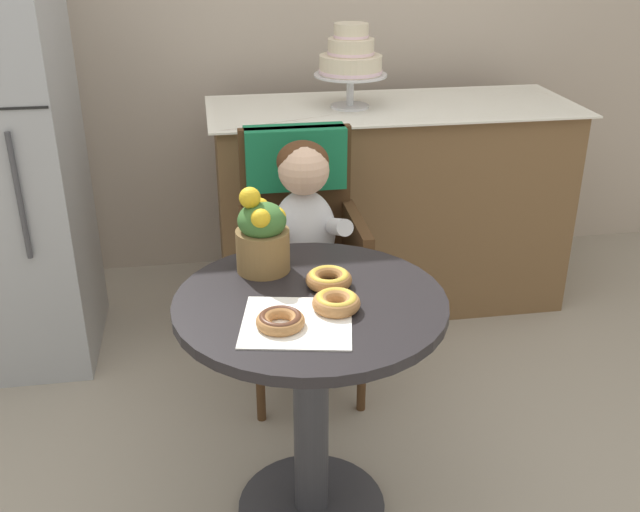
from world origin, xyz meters
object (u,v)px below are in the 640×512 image
Objects in this scene: wicker_chair at (299,220)px; donut_mid at (280,320)px; donut_side at (329,279)px; flower_vase at (262,235)px; cafe_table at (311,367)px; tiered_cake_stand at (351,59)px; donut_front at (336,302)px; seated_child at (305,227)px.

donut_mid is (-0.16, -0.87, 0.10)m from wicker_chair.
flower_vase reaches higher than donut_side.
flower_vase is (-0.16, 0.13, 0.09)m from donut_side.
donut_mid is (-0.09, -0.13, 0.23)m from cafe_table.
flower_vase is at bearing 118.64° from cafe_table.
wicker_chair is 2.83× the size of tiered_cake_stand.
donut_front is 0.50× the size of flower_vase.
wicker_chair is 7.61× the size of donut_side.
tiered_cake_stand is (0.29, 0.72, 0.42)m from seated_child.
cafe_table is 5.74× the size of donut_side.
cafe_table is 6.02× the size of donut_mid.
wicker_chair reaches higher than donut_mid.
seated_child reaches higher than donut_front.
seated_child is 2.15× the size of tiered_cake_stand.
flower_vase is (-0.01, 0.32, 0.09)m from donut_mid.
donut_front is 1.45m from tiered_cake_stand.
seated_child is 0.88m from tiered_cake_stand.
donut_mid is 0.35× the size of tiered_cake_stand.
donut_side is (0.06, 0.06, 0.23)m from cafe_table.
donut_mid is 0.49× the size of flower_vase.
cafe_table is at bearing -133.51° from donut_side.
tiered_cake_stand is at bearing 67.15° from flower_vase.
wicker_chair is at bearing 89.01° from donut_front.
wicker_chair reaches higher than cafe_table.
flower_vase is at bearing 142.13° from donut_side.
cafe_table is 0.61m from seated_child.
seated_child is 0.45m from flower_vase.
tiered_cake_stand reaches higher than cafe_table.
seated_child is 2.95× the size of flower_vase.
wicker_chair is at bearing 72.24° from flower_vase.
donut_mid is (-0.16, -0.71, 0.06)m from seated_child.
flower_vase is at bearing 121.62° from donut_front.
donut_front is at bearing -102.65° from tiered_cake_stand.
flower_vase reaches higher than wicker_chair.
donut_mid is at bearing -128.10° from donut_side.
flower_vase is at bearing -112.85° from tiered_cake_stand.
wicker_chair reaches higher than donut_front.
donut_side is at bearing 46.49° from cafe_table.
wicker_chair is 0.78m from tiered_cake_stand.
wicker_chair is 3.88× the size of flower_vase.
donut_mid is 0.25m from donut_side.
cafe_table is at bearing -96.88° from seated_child.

